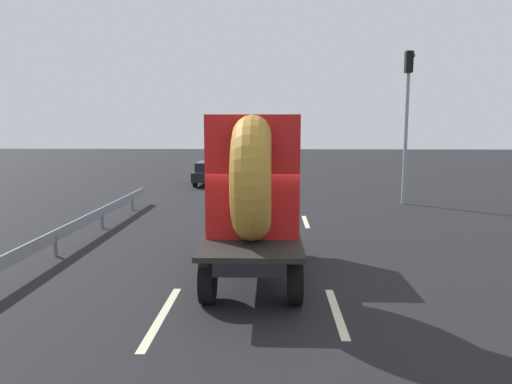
{
  "coord_description": "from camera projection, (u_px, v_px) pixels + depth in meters",
  "views": [
    {
      "loc": [
        0.1,
        -10.53,
        3.46
      ],
      "look_at": [
        -0.31,
        1.08,
        1.84
      ],
      "focal_mm": 33.58,
      "sensor_mm": 36.0,
      "label": 1
    }
  ],
  "objects": [
    {
      "name": "guardrail",
      "position": [
        81.0,
        223.0,
        14.4
      ],
      "size": [
        0.1,
        14.05,
        0.71
      ],
      "color": "gray",
      "rests_on": "ground_plane"
    },
    {
      "name": "distant_sedan",
      "position": [
        211.0,
        172.0,
        28.24
      ],
      "size": [
        1.75,
        4.09,
        1.33
      ],
      "color": "black",
      "rests_on": "ground_plane"
    },
    {
      "name": "lane_dash_right_near",
      "position": [
        336.0,
        312.0,
        8.92
      ],
      "size": [
        0.16,
        2.43,
        0.01
      ],
      "primitive_type": "cube",
      "rotation": [
        0.0,
        0.0,
        1.57
      ],
      "color": "beige",
      "rests_on": "ground_plane"
    },
    {
      "name": "lane_dash_right_far",
      "position": [
        306.0,
        222.0,
        17.29
      ],
      "size": [
        0.16,
        2.21,
        0.01
      ],
      "primitive_type": "cube",
      "rotation": [
        0.0,
        0.0,
        1.57
      ],
      "color": "beige",
      "rests_on": "ground_plane"
    },
    {
      "name": "lane_dash_left_near",
      "position": [
        162.0,
        316.0,
        8.73
      ],
      "size": [
        0.16,
        2.94,
        0.01
      ],
      "primitive_type": "cube",
      "rotation": [
        0.0,
        0.0,
        1.57
      ],
      "color": "beige",
      "rests_on": "ground_plane"
    },
    {
      "name": "lane_dash_left_far",
      "position": [
        217.0,
        221.0,
        17.45
      ],
      "size": [
        0.16,
        2.1,
        0.01
      ],
      "primitive_type": "cube",
      "rotation": [
        0.0,
        0.0,
        1.57
      ],
      "color": "beige",
      "rests_on": "ground_plane"
    },
    {
      "name": "traffic_light",
      "position": [
        407.0,
        107.0,
        20.68
      ],
      "size": [
        0.42,
        0.36,
        6.6
      ],
      "color": "gray",
      "rests_on": "ground_plane"
    },
    {
      "name": "ground_plane",
      "position": [
        268.0,
        278.0,
        10.9
      ],
      "size": [
        120.0,
        120.0,
        0.0
      ],
      "primitive_type": "plane",
      "color": "black"
    },
    {
      "name": "flatbed_truck",
      "position": [
        255.0,
        198.0,
        11.03
      ],
      "size": [
        2.02,
        5.07,
        3.67
      ],
      "color": "black",
      "rests_on": "ground_plane"
    }
  ]
}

